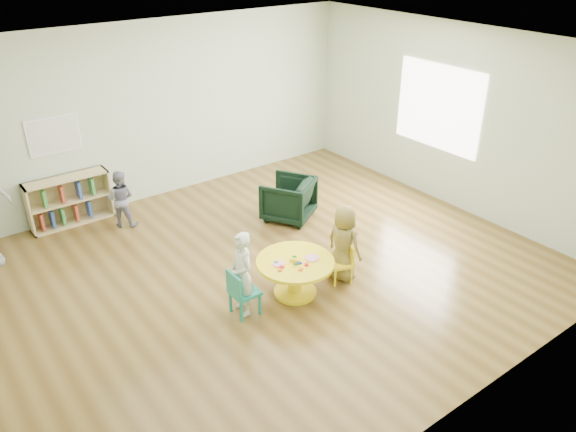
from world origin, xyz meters
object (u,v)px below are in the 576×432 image
object	(u,v)px
bookshelf	(68,201)
armchair	(288,199)
activity_table	(295,271)
toddler	(121,199)
child_right	(344,243)
child_left	(242,274)
kid_chair_left	(241,292)
kid_chair_right	(343,262)

from	to	relation	value
bookshelf	armchair	world-z (taller)	bookshelf
activity_table	toddler	world-z (taller)	toddler
child_right	activity_table	bearing A→B (deg)	74.06
child_left	child_right	bearing A→B (deg)	91.35
activity_table	kid_chair_left	xyz separation A→B (m)	(-0.74, 0.04, -0.02)
kid_chair_right	activity_table	bearing A→B (deg)	98.77
kid_chair_left	child_left	xyz separation A→B (m)	(0.04, 0.03, 0.21)
bookshelf	child_left	xyz separation A→B (m)	(0.89, -3.42, 0.15)
kid_chair_left	armchair	xyz separation A→B (m)	(1.86, 1.60, 0.02)
armchair	child_right	distance (m)	1.78
activity_table	child_left	xyz separation A→B (m)	(-0.70, 0.07, 0.19)
kid_chair_left	kid_chair_right	bearing A→B (deg)	84.03
activity_table	kid_chair_right	distance (m)	0.68
bookshelf	armchair	distance (m)	3.29
kid_chair_left	child_left	distance (m)	0.21
armchair	toddler	xyz separation A→B (m)	(-2.11, 1.30, 0.11)
kid_chair_left	kid_chair_right	size ratio (longest dim) A/B	1.14
child_right	kid_chair_left	bearing A→B (deg)	75.58
kid_chair_left	toddler	size ratio (longest dim) A/B	0.66
child_right	armchair	bearing A→B (deg)	-23.52
kid_chair_right	child_left	size ratio (longest dim) A/B	0.49
activity_table	bookshelf	bearing A→B (deg)	114.49
kid_chair_right	child_right	size ratio (longest dim) A/B	0.50
child_right	toddler	xyz separation A→B (m)	(-1.68, 3.02, -0.07)
kid_chair_right	bookshelf	world-z (taller)	bookshelf
activity_table	child_left	size ratio (longest dim) A/B	0.91
kid_chair_left	toddler	bearing A→B (deg)	-174.20
kid_chair_right	armchair	size ratio (longest dim) A/B	0.71
activity_table	kid_chair_right	world-z (taller)	activity_table
bookshelf	toddler	world-z (taller)	toddler
activity_table	kid_chair_left	distance (m)	0.74
activity_table	toddler	bearing A→B (deg)	108.49
activity_table	toddler	distance (m)	3.11
kid_chair_right	armchair	bearing A→B (deg)	4.69
bookshelf	child_right	bearing A→B (deg)	-57.36
toddler	activity_table	bearing A→B (deg)	148.63
kid_chair_right	child_right	bearing A→B (deg)	-16.84
kid_chair_left	toddler	distance (m)	2.91
armchair	kid_chair_right	bearing A→B (deg)	43.87
activity_table	child_right	world-z (taller)	child_right
bookshelf	activity_table	bearing A→B (deg)	-65.51
kid_chair_right	child_right	xyz separation A→B (m)	(0.03, 0.05, 0.23)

